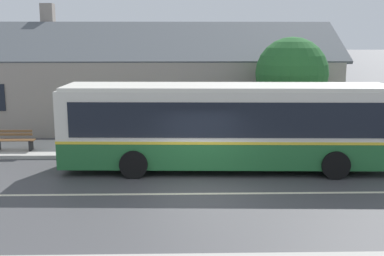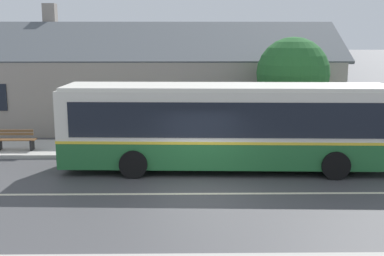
# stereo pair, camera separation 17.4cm
# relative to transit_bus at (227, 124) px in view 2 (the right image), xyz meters

# --- Properties ---
(ground_plane) EXTENTS (300.00, 300.00, 0.00)m
(ground_plane) POSITION_rel_transit_bus_xyz_m (-1.10, -2.90, -1.71)
(ground_plane) COLOR #424244
(sidewalk_far) EXTENTS (60.00, 3.00, 0.15)m
(sidewalk_far) POSITION_rel_transit_bus_xyz_m (-1.10, 3.10, -1.64)
(sidewalk_far) COLOR #ADAAA3
(sidewalk_far) RESTS_ON ground
(lane_divider_stripe) EXTENTS (60.00, 0.16, 0.01)m
(lane_divider_stripe) POSITION_rel_transit_bus_xyz_m (-1.10, -2.90, -1.71)
(lane_divider_stripe) COLOR beige
(lane_divider_stripe) RESTS_ON ground
(community_building) EXTENTS (20.70, 8.25, 6.73)m
(community_building) POSITION_rel_transit_bus_xyz_m (-3.72, 9.78, 0.26)
(community_building) COLOR gray
(community_building) RESTS_ON ground
(transit_bus) EXTENTS (12.31, 3.08, 3.18)m
(transit_bus) POSITION_rel_transit_bus_xyz_m (0.00, 0.00, 0.00)
(transit_bus) COLOR #236633
(transit_bus) RESTS_ON ground
(bench_by_building) EXTENTS (1.74, 0.51, 0.94)m
(bench_by_building) POSITION_rel_transit_bus_xyz_m (-8.80, 2.49, -1.14)
(bench_by_building) COLOR brown
(bench_by_building) RESTS_ON sidewalk_far
(bench_down_street) EXTENTS (1.82, 0.51, 0.94)m
(bench_down_street) POSITION_rel_transit_bus_xyz_m (-3.96, 2.87, -1.13)
(bench_down_street) COLOR brown
(bench_down_street) RESTS_ON sidewalk_far
(street_tree_primary) EXTENTS (3.28, 3.28, 4.91)m
(street_tree_primary) POSITION_rel_transit_bus_xyz_m (3.30, 4.14, 1.55)
(street_tree_primary) COLOR #4C3828
(street_tree_primary) RESTS_ON ground
(bus_stop_sign) EXTENTS (0.36, 0.07, 2.40)m
(bus_stop_sign) POSITION_rel_transit_bus_xyz_m (5.63, 2.09, -0.07)
(bus_stop_sign) COLOR gray
(bus_stop_sign) RESTS_ON sidewalk_far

